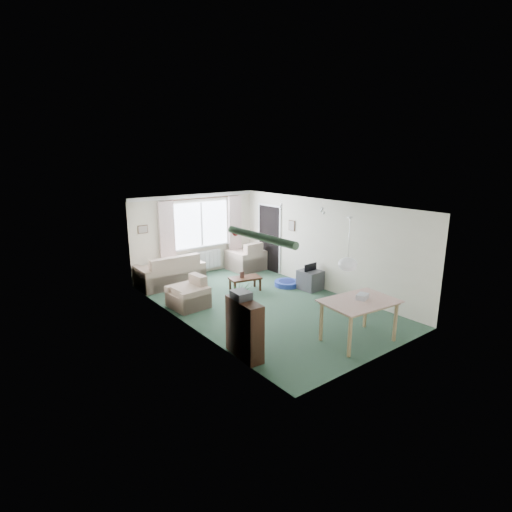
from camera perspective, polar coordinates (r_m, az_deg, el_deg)
ground at (r=9.67m, az=1.09°, el=-6.96°), size 6.50×6.50×0.00m
window at (r=11.97m, az=-7.85°, el=4.52°), size 1.80×0.03×1.30m
curtain_rod at (r=11.80m, az=-7.79°, el=8.16°), size 2.60×0.03×0.03m
curtain_left at (r=11.41m, az=-12.57°, el=2.65°), size 0.45×0.08×2.00m
curtain_right at (r=12.53m, az=-3.02°, el=4.00°), size 0.45×0.08×2.00m
radiator at (r=12.17m, az=-7.58°, el=-0.61°), size 1.20×0.10×0.55m
doorway at (r=12.23m, az=1.93°, el=2.47°), size 0.03×0.95×2.00m
pendant_lamp at (r=7.79m, az=12.96°, el=-1.18°), size 0.36×0.36×0.36m
tinsel_garland at (r=6.14m, az=0.63°, el=2.75°), size 1.60×1.60×0.12m
bauble_cluster_a at (r=10.62m, az=3.61°, el=7.31°), size 0.20×0.20×0.20m
bauble_cluster_b at (r=9.97m, az=9.49°, el=6.69°), size 0.20×0.20×0.20m
wall_picture_back at (r=11.20m, az=-15.87°, el=3.69°), size 0.28×0.03×0.22m
wall_picture_right at (r=11.39m, az=5.14°, el=4.35°), size 0.03×0.24×0.30m
sofa at (r=11.21m, az=-12.20°, el=-1.92°), size 1.77×0.95×0.88m
armchair_corner at (r=12.46m, az=-1.44°, el=0.07°), size 1.03×0.97×0.89m
armchair_left at (r=9.54m, az=-9.69°, el=-5.12°), size 0.83×0.87×0.74m
coffee_table at (r=10.59m, az=-1.57°, el=-4.01°), size 0.89×0.62×0.37m
photo_frame at (r=10.49m, az=-2.02°, el=-2.68°), size 0.12×0.04×0.16m
bookshelf at (r=7.16m, az=-1.67°, el=-10.32°), size 0.36×0.88×1.06m
hifi_box at (r=7.01m, az=-2.15°, el=-5.59°), size 0.31×0.37×0.14m
houseplant at (r=7.52m, az=-2.21°, el=-8.41°), size 0.69×0.69×1.21m
dining_table at (r=8.00m, az=14.40°, el=-9.02°), size 1.38×0.99×0.81m
gift_box at (r=7.92m, az=14.94°, el=-5.69°), size 0.29×0.25×0.12m
tv_cube at (r=10.76m, az=7.74°, el=-3.41°), size 0.54×0.59×0.52m
pet_bed at (r=11.02m, az=4.42°, el=-3.93°), size 0.68×0.68×0.13m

